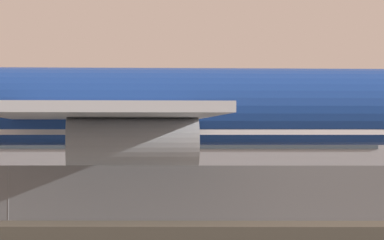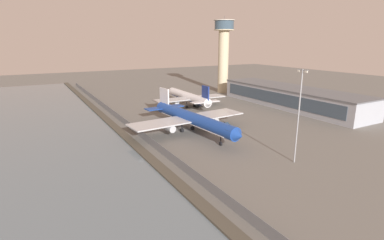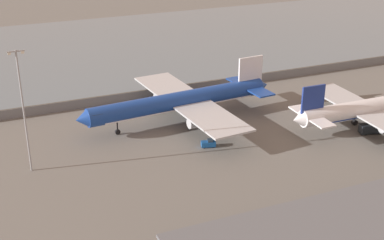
% 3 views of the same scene
% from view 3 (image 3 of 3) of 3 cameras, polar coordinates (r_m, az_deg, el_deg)
% --- Properties ---
extents(ground_plane, '(500.00, 500.00, 0.00)m').
position_cam_3_polar(ground_plane, '(135.42, 0.25, 0.46)').
color(ground_plane, '#66635E').
extents(waterfront_lagoon, '(320.00, 98.00, 0.01)m').
position_cam_3_polar(waterfront_lagoon, '(199.11, -7.95, 7.77)').
color(waterfront_lagoon, slate).
rests_on(waterfront_lagoon, ground).
extents(shoreline_seawall, '(320.00, 3.00, 0.50)m').
position_cam_3_polar(shoreline_seawall, '(153.07, -2.80, 3.29)').
color(shoreline_seawall, '#474238').
rests_on(shoreline_seawall, ground).
extents(perimeter_fence, '(280.00, 0.10, 2.56)m').
position_cam_3_polar(perimeter_fence, '(148.75, -2.20, 3.12)').
color(perimeter_fence, slate).
rests_on(perimeter_fence, ground).
extents(cargo_jet_blue, '(51.88, 45.18, 13.84)m').
position_cam_3_polar(cargo_jet_blue, '(130.40, -1.01, 2.04)').
color(cargo_jet_blue, '#193D93').
rests_on(cargo_jet_blue, ground).
extents(passenger_jet_white, '(43.69, 37.26, 12.79)m').
position_cam_3_polar(passenger_jet_white, '(134.13, 18.40, 1.23)').
color(passenger_jet_white, white).
rests_on(passenger_jet_white, ground).
extents(baggage_tug, '(3.51, 2.39, 1.80)m').
position_cam_3_polar(baggage_tug, '(118.86, 1.78, -2.53)').
color(baggage_tug, '#19519E').
rests_on(baggage_tug, ground).
extents(ops_van, '(5.52, 3.13, 2.48)m').
position_cam_3_polar(ops_van, '(131.91, 18.45, -0.85)').
color(ops_van, '#1E2328').
rests_on(ops_van, ground).
extents(apron_light_mast_apron_west, '(3.20, 0.40, 25.35)m').
position_cam_3_polar(apron_light_mast_apron_west, '(108.55, -17.57, 1.35)').
color(apron_light_mast_apron_west, '#93969B').
rests_on(apron_light_mast_apron_west, ground).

